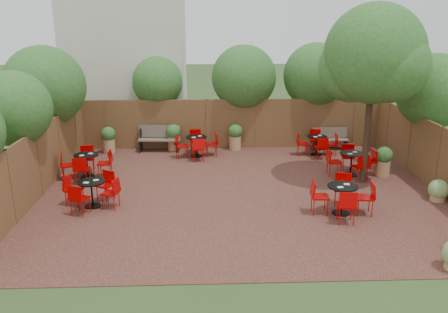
{
  "coord_description": "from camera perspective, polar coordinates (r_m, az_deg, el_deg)",
  "views": [
    {
      "loc": [
        -1.05,
        -13.02,
        5.12
      ],
      "look_at": [
        -0.51,
        0.5,
        1.0
      ],
      "focal_mm": 36.76,
      "sensor_mm": 36.0,
      "label": 1
    }
  ],
  "objects": [
    {
      "name": "ground",
      "position": [
        14.03,
        2.17,
        -4.48
      ],
      "size": [
        80.0,
        80.0,
        0.0
      ],
      "primitive_type": "plane",
      "color": "#354F23",
      "rests_on": "ground"
    },
    {
      "name": "neighbour_building",
      "position": [
        21.33,
        -11.93,
        13.58
      ],
      "size": [
        5.0,
        4.0,
        8.0
      ],
      "primitive_type": "cube",
      "color": "beige",
      "rests_on": "ground"
    },
    {
      "name": "fence_left",
      "position": [
        14.52,
        -22.11,
        -0.83
      ],
      "size": [
        0.08,
        10.0,
        2.0
      ],
      "primitive_type": "cube",
      "color": "brown",
      "rests_on": "ground"
    },
    {
      "name": "park_bench_right",
      "position": [
        18.91,
        13.05,
        2.24
      ],
      "size": [
        1.41,
        0.48,
        0.86
      ],
      "rotation": [
        0.0,
        0.0,
        -0.03
      ],
      "color": "brown",
      "rests_on": "courtyard_paving"
    },
    {
      "name": "courtyard_paving",
      "position": [
        14.02,
        2.17,
        -4.44
      ],
      "size": [
        12.0,
        10.0,
        0.02
      ],
      "primitive_type": "cube",
      "color": "#321814",
      "rests_on": "ground"
    },
    {
      "name": "park_bench_left",
      "position": [
        18.33,
        -8.03,
        2.3
      ],
      "size": [
        1.67,
        0.64,
        1.01
      ],
      "rotation": [
        0.0,
        0.0,
        -0.07
      ],
      "color": "brown",
      "rests_on": "courtyard_paving"
    },
    {
      "name": "overhang_foliage",
      "position": [
        16.6,
        -1.96,
        8.74
      ],
      "size": [
        15.85,
        10.6,
        2.79
      ],
      "color": "#295E1E",
      "rests_on": "ground"
    },
    {
      "name": "fence_right",
      "position": [
        15.37,
        25.13,
        -0.26
      ],
      "size": [
        0.08,
        10.0,
        2.0
      ],
      "primitive_type": "cube",
      "color": "brown",
      "rests_on": "ground"
    },
    {
      "name": "fence_back",
      "position": [
        18.51,
        1.02,
        4.08
      ],
      "size": [
        12.0,
        0.08,
        2.0
      ],
      "primitive_type": "cube",
      "color": "brown",
      "rests_on": "ground"
    },
    {
      "name": "bistro_tables",
      "position": [
        15.03,
        1.16,
        -1.09
      ],
      "size": [
        10.41,
        7.15,
        0.92
      ],
      "color": "black",
      "rests_on": "courtyard_paving"
    },
    {
      "name": "planters",
      "position": [
        17.48,
        -1.11,
        1.87
      ],
      "size": [
        10.27,
        3.95,
        1.04
      ],
      "color": "#A97D54",
      "rests_on": "courtyard_paving"
    },
    {
      "name": "courtyard_tree",
      "position": [
        14.66,
        18.13,
        11.41
      ],
      "size": [
        3.04,
        2.99,
        5.56
      ],
      "rotation": [
        0.0,
        0.0,
        -0.09
      ],
      "color": "black",
      "rests_on": "courtyard_paving"
    }
  ]
}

